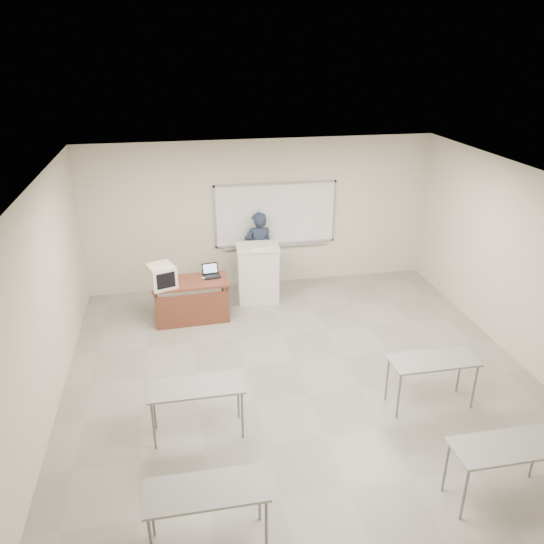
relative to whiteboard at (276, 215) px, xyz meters
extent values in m
cube|color=gray|center=(-0.30, -3.97, -1.49)|extent=(7.00, 8.00, 0.01)
cube|color=white|center=(0.00, 0.00, 0.02)|extent=(2.40, 0.03, 1.20)
cube|color=#B7BABC|center=(0.00, 0.00, 0.64)|extent=(2.48, 0.04, 0.04)
cube|color=#B7BABC|center=(0.00, 0.00, -0.60)|extent=(2.48, 0.04, 0.04)
cube|color=#B7BABC|center=(-1.22, 0.00, 0.02)|extent=(0.04, 0.04, 1.28)
cube|color=#B7BABC|center=(1.22, 0.00, 0.02)|extent=(0.04, 0.04, 1.28)
cube|color=#B7BABC|center=(0.00, -0.05, -0.64)|extent=(2.16, 0.07, 0.02)
cube|color=gray|center=(-1.90, -4.47, -0.77)|extent=(1.20, 0.50, 0.03)
cylinder|color=slate|center=(-2.45, -4.67, -1.13)|extent=(0.03, 0.03, 0.70)
cylinder|color=slate|center=(-1.35, -4.67, -1.13)|extent=(0.03, 0.03, 0.70)
cylinder|color=slate|center=(-2.45, -4.27, -1.13)|extent=(0.03, 0.03, 0.70)
cylinder|color=slate|center=(-1.35, -4.27, -1.13)|extent=(0.03, 0.03, 0.70)
cube|color=gray|center=(1.30, -4.47, -0.77)|extent=(1.20, 0.50, 0.03)
cylinder|color=slate|center=(0.75, -4.67, -1.13)|extent=(0.03, 0.03, 0.70)
cylinder|color=slate|center=(1.85, -4.67, -1.13)|extent=(0.03, 0.03, 0.70)
cylinder|color=slate|center=(0.75, -4.27, -1.13)|extent=(0.03, 0.03, 0.70)
cylinder|color=slate|center=(1.85, -4.27, -1.13)|extent=(0.03, 0.03, 0.70)
cube|color=gray|center=(-1.90, -6.17, -0.77)|extent=(1.20, 0.50, 0.03)
cylinder|color=slate|center=(-2.45, -6.37, -1.13)|extent=(0.03, 0.03, 0.70)
cylinder|color=slate|center=(-1.35, -6.37, -1.13)|extent=(0.03, 0.03, 0.70)
cylinder|color=slate|center=(-2.45, -5.97, -1.13)|extent=(0.03, 0.03, 0.70)
cylinder|color=slate|center=(-1.35, -5.97, -1.13)|extent=(0.03, 0.03, 0.70)
cube|color=gray|center=(1.30, -6.17, -0.77)|extent=(1.20, 0.50, 0.03)
cylinder|color=slate|center=(0.75, -6.37, -1.13)|extent=(0.03, 0.03, 0.70)
cylinder|color=slate|center=(0.75, -5.97, -1.13)|extent=(0.03, 0.03, 0.70)
cylinder|color=slate|center=(1.85, -5.97, -1.13)|extent=(0.03, 0.03, 0.70)
cube|color=brown|center=(-1.82, -1.29, -0.75)|extent=(1.36, 0.68, 0.04)
cube|color=brown|center=(-1.82, -1.61, -1.17)|extent=(1.30, 0.03, 0.63)
cylinder|color=#4D2E1C|center=(-2.44, -1.57, -1.12)|extent=(0.06, 0.06, 0.71)
cylinder|color=#4D2E1C|center=(-1.20, -1.57, -1.12)|extent=(0.06, 0.06, 0.71)
cylinder|color=#4D2E1C|center=(-2.44, -1.01, -1.12)|extent=(0.06, 0.06, 0.71)
cylinder|color=#4D2E1C|center=(-1.20, -1.01, -1.12)|extent=(0.06, 0.06, 0.71)
cube|color=silver|center=(-0.50, -0.77, -0.93)|extent=(0.77, 0.55, 1.09)
cube|color=silver|center=(-0.50, -0.77, -0.36)|extent=(0.81, 0.59, 0.04)
cube|color=beige|center=(-2.32, -1.39, -0.54)|extent=(0.41, 0.43, 0.39)
cube|color=beige|center=(-2.32, -1.63, -0.54)|extent=(0.43, 0.04, 0.41)
cube|color=black|center=(-2.32, -1.65, -0.54)|extent=(0.33, 0.01, 0.28)
cube|color=black|center=(-1.42, -1.19, -0.72)|extent=(0.30, 0.22, 0.02)
cube|color=black|center=(-1.42, -1.20, -0.71)|extent=(0.24, 0.13, 0.01)
cube|color=black|center=(-1.42, -1.06, -0.61)|extent=(0.30, 0.07, 0.20)
cube|color=#82A6C1|center=(-1.42, -1.07, -0.61)|extent=(0.25, 0.05, 0.16)
ellipsoid|color=#999DA0|center=(-1.58, -1.24, -0.71)|extent=(0.09, 0.06, 0.03)
cube|color=beige|center=(-0.47, -0.89, -0.33)|extent=(0.46, 0.23, 0.02)
imported|color=black|center=(-0.38, -0.15, -0.67)|extent=(0.59, 0.39, 1.61)
camera|label=1|loc=(-2.00, -10.06, 3.19)|focal=35.00mm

